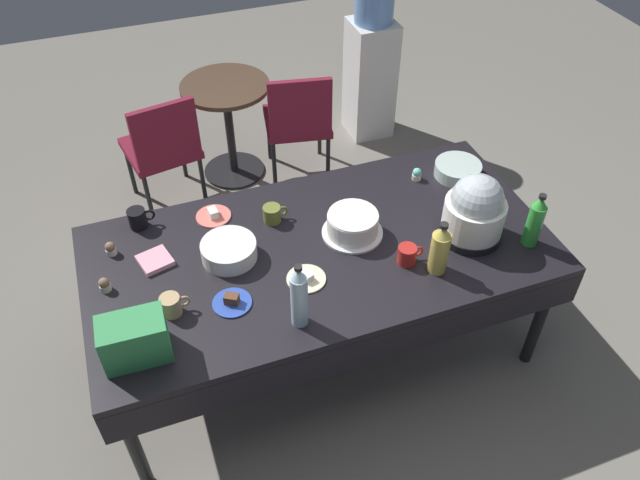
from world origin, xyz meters
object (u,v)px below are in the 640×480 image
(frosted_layer_cake, at_px, (353,225))
(glass_salad_bowl, at_px, (458,170))
(dessert_plate_cobalt, at_px, (232,302))
(dessert_plate_cream, at_px, (306,278))
(coffee_mug_tan, at_px, (172,305))
(soda_bottle_ginger_ale, at_px, (440,249))
(cupcake_vanilla, at_px, (417,174))
(cupcake_mint, at_px, (104,285))
(coffee_mug_black, at_px, (138,218))
(cupcake_lemon, at_px, (111,249))
(maroon_chair_left, at_px, (163,146))
(soda_bottle_lime_soda, at_px, (535,221))
(water_cooler, at_px, (371,62))
(slow_cooker, at_px, (475,211))
(maroon_chair_right, at_px, (298,119))
(soda_carton, at_px, (134,339))
(coffee_mug_olive, at_px, (273,214))
(round_cafe_table, at_px, (228,113))
(dessert_plate_coral, at_px, (213,215))
(soda_bottle_water, at_px, (299,297))
(potluck_table, at_px, (320,257))
(ceramic_snack_bowl, at_px, (229,250))
(coffee_mug_red, at_px, (407,255))

(frosted_layer_cake, xyz_separation_m, glass_salad_bowl, (0.71, 0.24, -0.02))
(dessert_plate_cobalt, xyz_separation_m, dessert_plate_cream, (0.35, 0.02, -0.00))
(coffee_mug_tan, bearing_deg, soda_bottle_ginger_ale, -7.53)
(cupcake_vanilla, bearing_deg, cupcake_mint, -171.41)
(soda_bottle_ginger_ale, xyz_separation_m, coffee_mug_tan, (-1.18, 0.16, -0.08))
(dessert_plate_cobalt, xyz_separation_m, coffee_mug_black, (-0.30, 0.65, 0.04))
(frosted_layer_cake, distance_m, cupcake_vanilla, 0.56)
(cupcake_lemon, height_order, maroon_chair_left, maroon_chair_left)
(dessert_plate_cobalt, distance_m, soda_bottle_lime_soda, 1.44)
(soda_bottle_ginger_ale, height_order, water_cooler, water_cooler)
(dessert_plate_cobalt, relative_size, water_cooler, 0.14)
(soda_bottle_ginger_ale, bearing_deg, slow_cooker, 29.95)
(soda_bottle_lime_soda, relative_size, maroon_chair_right, 0.34)
(soda_bottle_ginger_ale, bearing_deg, soda_carton, -179.20)
(cupcake_mint, xyz_separation_m, coffee_mug_olive, (0.83, 0.19, 0.01))
(frosted_layer_cake, height_order, cupcake_mint, frosted_layer_cake)
(maroon_chair_right, bearing_deg, cupcake_lemon, -137.81)
(round_cafe_table, bearing_deg, cupcake_lemon, -121.88)
(coffee_mug_olive, bearing_deg, dessert_plate_coral, 154.94)
(soda_bottle_water, bearing_deg, maroon_chair_right, 71.82)
(coffee_mug_tan, bearing_deg, dessert_plate_cobalt, -8.65)
(dessert_plate_cream, relative_size, coffee_mug_tan, 1.39)
(dessert_plate_cream, relative_size, soda_bottle_water, 0.54)
(cupcake_mint, distance_m, coffee_mug_tan, 0.35)
(frosted_layer_cake, bearing_deg, coffee_mug_olive, 145.89)
(slow_cooker, height_order, coffee_mug_black, slow_cooker)
(potluck_table, height_order, ceramic_snack_bowl, ceramic_snack_bowl)
(soda_bottle_ginger_ale, height_order, maroon_chair_right, soda_bottle_ginger_ale)
(slow_cooker, bearing_deg, coffee_mug_olive, 153.39)
(cupcake_vanilla, bearing_deg, coffee_mug_tan, -160.94)
(dessert_plate_coral, xyz_separation_m, maroon_chair_right, (0.81, 1.10, -0.27))
(dessert_plate_cream, distance_m, soda_carton, 0.79)
(glass_salad_bowl, bearing_deg, coffee_mug_black, 174.19)
(dessert_plate_cobalt, bearing_deg, round_cafe_table, 77.40)
(dessert_plate_coral, distance_m, coffee_mug_black, 0.36)
(frosted_layer_cake, relative_size, soda_bottle_ginger_ale, 1.08)
(dessert_plate_cream, relative_size, water_cooler, 0.14)
(coffee_mug_red, bearing_deg, ceramic_snack_bowl, 157.90)
(dessert_plate_coral, height_order, soda_bottle_lime_soda, soda_bottle_lime_soda)
(cupcake_vanilla, xyz_separation_m, round_cafe_table, (-0.72, 1.39, -0.28))
(coffee_mug_red, bearing_deg, water_cooler, 70.53)
(coffee_mug_olive, height_order, maroon_chair_left, maroon_chair_left)
(glass_salad_bowl, relative_size, cupcake_vanilla, 3.70)
(coffee_mug_red, bearing_deg, soda_bottle_lime_soda, -7.73)
(slow_cooker, distance_m, soda_bottle_ginger_ale, 0.30)
(dessert_plate_cobalt, bearing_deg, water_cooler, 53.07)
(coffee_mug_olive, height_order, round_cafe_table, coffee_mug_olive)
(soda_carton, height_order, round_cafe_table, soda_carton)
(cupcake_vanilla, distance_m, round_cafe_table, 1.59)
(soda_bottle_lime_soda, xyz_separation_m, maroon_chair_right, (-0.57, 1.80, -0.39))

